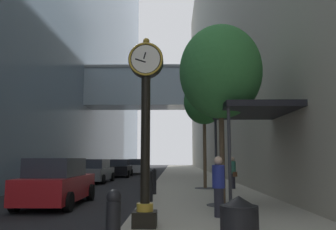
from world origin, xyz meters
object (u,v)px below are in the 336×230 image
object	(u,v)px
street_clock	(146,120)
bollard_fifth	(154,181)
pedestrian_by_clock	(219,185)
car_black_trailing	(120,168)
car_red_near	(57,183)
car_white_far	(138,167)
street_tree_near	(220,72)
bollard_fourth	(150,185)
street_tree_mid_near	(204,102)
bollard_nearest	(113,227)
car_grey_mid	(95,171)
pedestrian_walking	(233,172)
bollard_third	(144,192)

from	to	relation	value
street_clock	bollard_fifth	xyz separation A→B (m)	(-0.20, 7.00, -1.88)
pedestrian_by_clock	car_black_trailing	world-z (taller)	pedestrian_by_clock
car_red_near	car_black_trailing	distance (m)	18.64
car_white_far	bollard_fifth	bearing A→B (deg)	-82.20
street_tree_near	car_white_far	world-z (taller)	street_tree_near
bollard_fourth	car_black_trailing	world-z (taller)	car_black_trailing
car_black_trailing	street_tree_mid_near	bearing A→B (deg)	-63.49
bollard_nearest	car_grey_mid	distance (m)	19.28
pedestrian_by_clock	car_white_far	bearing A→B (deg)	100.46
pedestrian_by_clock	street_tree_near	bearing A→B (deg)	79.11
car_black_trailing	car_grey_mid	bearing A→B (deg)	-94.84
street_clock	bollard_fourth	xyz separation A→B (m)	(-0.20, 4.51, -1.88)
pedestrian_walking	car_black_trailing	distance (m)	15.43
bollard_nearest	bollard_fifth	world-z (taller)	same
bollard_third	bollard_fifth	distance (m)	4.98
street_tree_mid_near	car_grey_mid	bearing A→B (deg)	140.77
bollard_fifth	car_red_near	distance (m)	4.26
bollard_fifth	pedestrian_by_clock	size ratio (longest dim) A/B	0.69
street_clock	car_white_far	xyz separation A→B (m)	(-3.18, 28.72, -1.82)
street_tree_near	street_tree_mid_near	world-z (taller)	street_tree_near
pedestrian_by_clock	car_white_far	world-z (taller)	pedestrian_by_clock
street_clock	pedestrian_walking	world-z (taller)	street_clock
street_clock	car_white_far	world-z (taller)	street_clock
bollard_fifth	car_red_near	world-z (taller)	car_red_near
bollard_nearest	street_tree_mid_near	xyz separation A→B (m)	(2.51, 12.89, 4.00)
bollard_fifth	street_tree_near	size ratio (longest dim) A/B	0.18
pedestrian_walking	bollard_fifth	bearing A→B (deg)	-144.57
car_white_far	pedestrian_by_clock	bearing A→B (deg)	-79.54
car_grey_mid	bollard_nearest	bearing A→B (deg)	-76.11
pedestrian_walking	pedestrian_by_clock	world-z (taller)	pedestrian_walking
street_tree_near	car_red_near	xyz separation A→B (m)	(-5.87, 0.84, -3.87)
bollard_fifth	car_grey_mid	bearing A→B (deg)	117.83
bollard_third	street_clock	bearing A→B (deg)	-84.32
street_tree_mid_near	pedestrian_by_clock	size ratio (longest dim) A/B	3.64
street_tree_mid_near	car_black_trailing	size ratio (longest dim) A/B	1.38
street_tree_mid_near	car_grey_mid	world-z (taller)	street_tree_mid_near
bollard_nearest	car_black_trailing	xyz separation A→B (m)	(-4.02, 25.97, 0.06)
bollard_fourth	street_tree_near	world-z (taller)	street_tree_near
bollard_nearest	car_red_near	xyz separation A→B (m)	(-3.36, 7.34, 0.10)
car_black_trailing	pedestrian_by_clock	bearing A→B (deg)	-74.30
bollard_third	street_tree_near	size ratio (longest dim) A/B	0.18
pedestrian_walking	car_grey_mid	distance (m)	10.44
bollard_fifth	car_black_trailing	size ratio (longest dim) A/B	0.26
car_white_far	bollard_fourth	bearing A→B (deg)	-83.00
pedestrian_by_clock	car_black_trailing	bearing A→B (deg)	105.70
street_tree_near	pedestrian_by_clock	xyz separation A→B (m)	(-0.43, -2.22, -3.70)
bollard_fourth	pedestrian_walking	world-z (taller)	pedestrian_walking
bollard_fourth	bollard_fifth	size ratio (longest dim) A/B	1.00
bollard_third	car_grey_mid	xyz separation A→B (m)	(-4.63, 13.74, 0.07)
bollard_fifth	car_red_near	size ratio (longest dim) A/B	0.25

